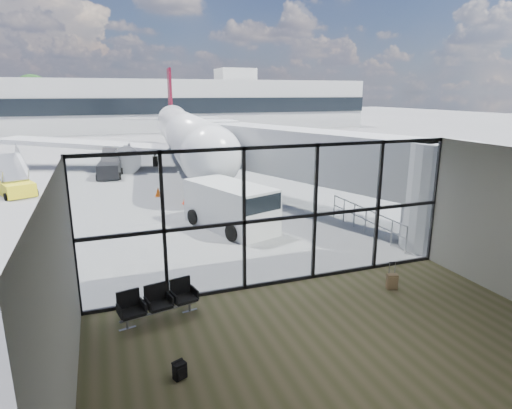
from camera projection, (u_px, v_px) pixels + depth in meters
ground at (146, 145)px, 50.23m from camera, size 220.00×220.00×0.00m
lounge_shell at (372, 260)px, 8.86m from camera, size 12.02×8.01×4.51m
glass_curtain_wall at (280, 217)px, 13.32m from camera, size 12.10×0.12×4.50m
jet_bridge at (315, 160)px, 21.25m from camera, size 8.00×16.50×4.33m
apron_railing at (366, 217)px, 18.75m from camera, size 0.06×5.46×1.11m
far_terminal at (126, 104)px, 68.92m from camera, size 80.00×12.20×11.00m
tree_5 at (33, 93)px, 72.82m from camera, size 6.27×6.27×9.03m
seating_row at (157, 300)px, 11.63m from camera, size 2.16×1.02×0.96m
backpack at (180, 371)px, 9.21m from camera, size 0.33×0.32×0.41m
suitcase at (392, 281)px, 13.41m from camera, size 0.37×0.31×0.88m
airliner at (184, 133)px, 36.65m from camera, size 29.15×33.85×8.72m
service_van at (232, 206)px, 19.28m from camera, size 3.48×5.10×2.04m
belt_loader at (110, 168)px, 31.18m from camera, size 1.98×4.27×1.90m
mobile_stairs at (16, 186)px, 25.70m from camera, size 2.66×3.63×2.32m
traffic_cone_a at (192, 201)px, 23.27m from camera, size 0.40×0.40×0.57m
traffic_cone_b at (158, 192)px, 25.46m from camera, size 0.39×0.39×0.56m
traffic_cone_c at (186, 199)px, 23.78m from camera, size 0.41×0.41×0.58m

